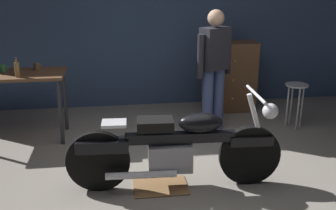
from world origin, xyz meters
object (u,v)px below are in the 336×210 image
object	(u,v)px
shop_stool	(296,94)
mug_brown_stoneware	(37,66)
wooden_dresser	(229,76)
mug_green_speckled	(3,68)
bottle	(17,69)
person_standing	(214,66)
motorcycle	(177,147)

from	to	relation	value
shop_stool	mug_brown_stoneware	bearing A→B (deg)	175.74
wooden_dresser	mug_green_speckled	xyz separation A→B (m)	(-3.23, -0.70, 0.40)
mug_green_speckled	bottle	xyz separation A→B (m)	(0.25, -0.31, 0.05)
mug_green_speckled	mug_brown_stoneware	xyz separation A→B (m)	(0.42, 0.06, -0.00)
bottle	shop_stool	bearing A→B (deg)	1.60
mug_brown_stoneware	bottle	distance (m)	0.41
mug_green_speckled	mug_brown_stoneware	world-z (taller)	mug_green_speckled
mug_brown_stoneware	bottle	world-z (taller)	bottle
mug_brown_stoneware	bottle	size ratio (longest dim) A/B	0.46
mug_green_speckled	mug_brown_stoneware	distance (m)	0.42
person_standing	mug_brown_stoneware	world-z (taller)	person_standing
shop_stool	wooden_dresser	size ratio (longest dim) A/B	0.58
shop_stool	mug_brown_stoneware	xyz separation A→B (m)	(-3.52, 0.26, 0.45)
shop_stool	bottle	bearing A→B (deg)	-178.40
mug_green_speckled	motorcycle	bearing A→B (deg)	-39.04
bottle	motorcycle	bearing A→B (deg)	-36.89
mug_brown_stoneware	person_standing	bearing A→B (deg)	-5.00
person_standing	mug_green_speckled	xyz separation A→B (m)	(-2.76, 0.15, 0.02)
person_standing	wooden_dresser	xyz separation A→B (m)	(0.47, 0.85, -0.38)
motorcycle	person_standing	world-z (taller)	person_standing
wooden_dresser	mug_green_speckled	size ratio (longest dim) A/B	9.83
mug_green_speckled	wooden_dresser	bearing A→B (deg)	12.25
shop_stool	wooden_dresser	xyz separation A→B (m)	(-0.71, 0.91, 0.05)
shop_stool	mug_green_speckled	distance (m)	3.97
motorcycle	bottle	distance (m)	2.28
wooden_dresser	mug_brown_stoneware	size ratio (longest dim) A/B	9.89
mug_green_speckled	person_standing	bearing A→B (deg)	-3.03
shop_stool	mug_brown_stoneware	world-z (taller)	mug_brown_stoneware
motorcycle	mug_brown_stoneware	size ratio (longest dim) A/B	19.69
wooden_dresser	mug_brown_stoneware	world-z (taller)	wooden_dresser
motorcycle	shop_stool	xyz separation A→B (m)	(1.92, 1.43, 0.05)
bottle	mug_brown_stoneware	bearing A→B (deg)	65.13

